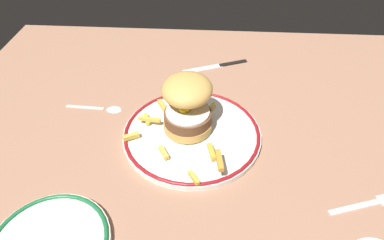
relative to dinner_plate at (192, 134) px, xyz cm
name	(u,v)px	position (x,y,z in cm)	size (l,w,h in cm)	color
ground_plane	(197,149)	(1.16, -1.71, -2.84)	(118.86, 102.66, 4.00)	#996C53
dinner_plate	(192,134)	(0.00, 0.00, 0.00)	(28.87, 28.87, 1.60)	white
burger	(187,104)	(-1.08, 2.06, 6.22)	(12.36, 13.37, 11.27)	#C49447
fries_pile	(181,125)	(-2.26, 0.77, 1.70)	(20.35, 29.56, 2.89)	gold
fork	(369,203)	(31.75, -15.02, -0.66)	(14.13, 5.73, 0.36)	silver
knife	(221,65)	(6.17, 28.48, -0.58)	(17.25, 8.14, 0.70)	black
spoon	(108,108)	(-20.05, 7.84, -0.48)	(13.36, 2.76, 0.90)	silver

